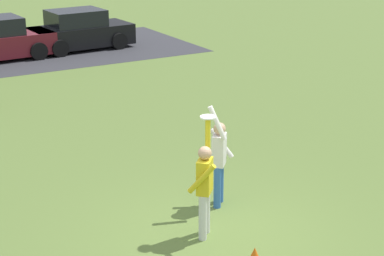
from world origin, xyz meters
The scene contains 6 objects.
ground_plane centered at (0.00, 0.00, 0.00)m, with size 120.00×120.00×0.00m, color olive.
person_catcher centered at (-0.12, 0.02, 0.98)m, with size 0.55×0.56×2.08m.
person_defender centered at (0.75, 0.93, 0.98)m, with size 0.65×0.66×2.05m.
frisbee_disc centered at (0.03, 0.18, 2.09)m, with size 0.26×0.26×0.02m, color white.
parked_car_black centered at (3.54, 15.76, 0.73)m, with size 4.21×2.24×1.59m.
field_cone_orange centered at (0.07, -1.20, 0.16)m, with size 0.26×0.26×0.32m, color orange.
Camera 1 is at (-5.16, -8.22, 5.33)m, focal length 58.77 mm.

